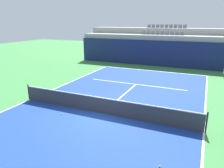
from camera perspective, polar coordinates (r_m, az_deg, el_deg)
ground_plane at (r=12.34m, az=-2.74°, el=-7.91°), size 80.00×80.00×0.00m
court_surface at (r=12.34m, az=-2.74°, el=-7.89°), size 11.00×24.00×0.01m
baseline_far at (r=23.12m, az=10.70°, el=3.52°), size 11.00×0.10×0.00m
sideline_left at (r=15.42m, az=-21.20°, el=-3.93°), size 0.10×24.00×0.00m
sideline_right at (r=11.24m, az=23.54°, el=-11.92°), size 0.10×24.00×0.00m
service_line_far at (r=17.93m, az=6.48°, el=-0.08°), size 8.26×0.10×0.00m
centre_service_line at (r=15.05m, az=2.74°, el=-3.26°), size 0.10×6.40×0.00m
back_wall at (r=25.60m, az=12.42°, el=8.02°), size 20.18×0.30×2.96m
stands_tier_lower at (r=26.87m, az=13.06°, el=8.98°), size 20.18×2.40×3.53m
stands_tier_upper at (r=29.17m, az=14.07°, el=10.23°), size 20.18×2.40×4.28m
seating_row_lower at (r=26.80m, az=13.37°, el=13.01°), size 5.01×0.44×0.44m
seating_row_upper at (r=29.13m, az=14.42°, el=14.67°), size 5.01×0.44×0.44m
tennis_net at (r=12.14m, az=-2.78°, el=-5.73°), size 11.08×0.08×1.07m
tennis_ball_0 at (r=8.44m, az=12.73°, el=-20.79°), size 0.07×0.07×0.07m
tennis_ball_1 at (r=12.49m, az=-13.35°, el=-7.85°), size 0.07×0.07×0.07m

